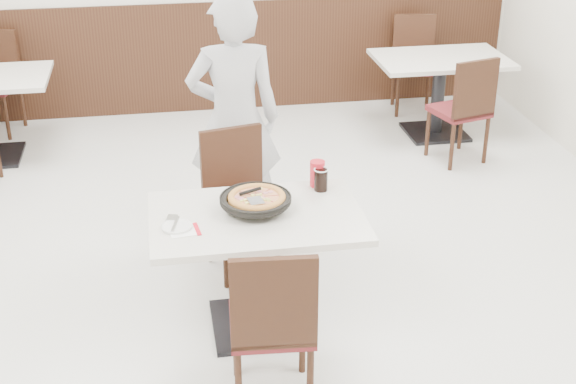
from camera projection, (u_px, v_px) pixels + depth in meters
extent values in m
plane|color=beige|center=(273.00, 288.00, 5.20)|extent=(7.00, 7.00, 0.00)
cube|color=black|center=(220.00, 57.00, 8.05)|extent=(5.90, 0.03, 1.10)
cylinder|color=black|center=(253.00, 207.00, 4.56)|extent=(0.11, 0.11, 0.04)
cylinder|color=black|center=(256.00, 204.00, 4.54)|extent=(0.34, 0.34, 0.01)
cylinder|color=gold|center=(257.00, 200.00, 4.54)|extent=(0.33, 0.33, 0.02)
cube|color=silver|center=(256.00, 201.00, 4.46)|extent=(0.10, 0.11, 0.00)
cube|color=white|center=(183.00, 230.00, 4.34)|extent=(0.17, 0.17, 0.00)
cylinder|color=silver|center=(177.00, 227.00, 4.36)|extent=(0.17, 0.17, 0.01)
cube|color=silver|center=(175.00, 224.00, 4.37)|extent=(0.06, 0.18, 0.00)
cylinder|color=black|center=(321.00, 180.00, 4.77)|extent=(0.08, 0.08, 0.13)
cylinder|color=red|center=(317.00, 174.00, 4.82)|extent=(0.09, 0.09, 0.16)
imported|color=silver|center=(234.00, 120.00, 5.50)|extent=(0.66, 0.45, 1.77)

